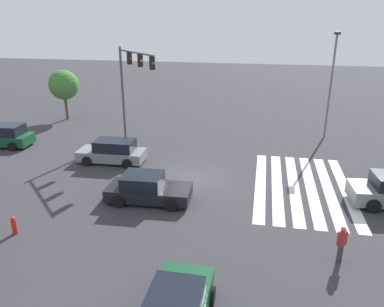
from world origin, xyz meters
TOP-DOWN VIEW (x-y plane):
  - ground_plane at (0.00, 0.00)m, footprint 116.05×116.05m
  - crosswalk_markings at (0.00, -6.49)m, footprint 9.44×5.35m
  - traffic_signal_mast at (5.54, 5.54)m, footprint 3.83×3.83m
  - car_0 at (1.60, 5.70)m, footprint 2.14×4.47m
  - car_1 at (3.18, 15.10)m, footprint 2.30×4.61m
  - car_2 at (-3.30, 1.78)m, footprint 2.32×4.48m
  - pedestrian at (-6.95, -7.34)m, footprint 0.41×0.41m
  - street_light_pole_a at (9.92, -8.99)m, footprint 0.80×0.36m
  - tree_corner_a at (11.21, 14.20)m, footprint 2.71×2.71m
  - fire_hydrant at (-7.57, 6.70)m, footprint 0.22×0.22m

SIDE VIEW (x-z plane):
  - ground_plane at x=0.00m, z-range 0.00..0.00m
  - crosswalk_markings at x=0.00m, z-range 0.00..0.01m
  - fire_hydrant at x=-7.57m, z-range 0.00..0.86m
  - car_2 at x=-3.30m, z-range -0.06..1.41m
  - car_0 at x=1.60m, z-range -0.04..1.51m
  - car_1 at x=3.18m, z-range -0.05..1.61m
  - pedestrian at x=-6.95m, z-range 0.09..1.68m
  - tree_corner_a at x=11.21m, z-range 0.94..5.56m
  - street_light_pole_a at x=9.92m, z-range 0.80..8.95m
  - traffic_signal_mast at x=5.54m, z-range 1.64..8.75m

